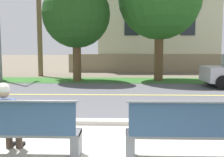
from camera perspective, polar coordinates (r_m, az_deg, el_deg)
ground_plane at (r=12.14m, az=0.38°, el=-2.30°), size 140.00×140.00×0.00m
sidewalk_pavement at (r=4.76m, az=-1.82°, el=-15.90°), size 44.00×3.60×0.01m
curb_edge at (r=6.59m, az=-0.77°, el=-9.12°), size 44.00×0.30×0.11m
street_asphalt at (r=10.66m, az=0.19°, el=-3.47°), size 52.00×8.00×0.01m
road_centre_line at (r=10.66m, az=0.19°, el=-3.45°), size 48.00×0.14×0.01m
far_verge_grass at (r=15.60m, az=0.68°, el=-0.37°), size 48.00×2.80×0.02m
bench_left at (r=4.75m, az=-18.80°, el=-10.47°), size 1.97×0.48×1.01m
bench_right at (r=4.59m, az=15.51°, el=-10.95°), size 1.97×0.48×1.01m
seated_person_blue at (r=4.95m, az=-21.22°, el=-7.32°), size 0.52×0.68×1.25m
shade_tree_left at (r=15.31m, az=-7.09°, el=14.28°), size 3.69×3.69×6.09m
garden_wall at (r=21.20m, az=8.61°, el=3.18°), size 13.00×0.36×1.40m
house_across_street at (r=24.46m, az=8.87°, el=10.12°), size 10.17×6.91×6.90m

